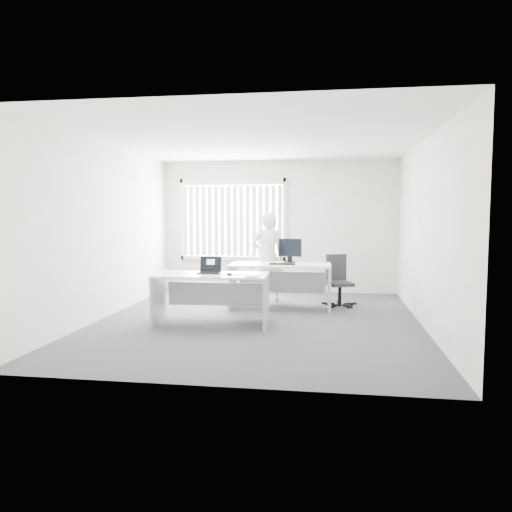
# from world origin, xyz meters

# --- Properties ---
(ground) EXTENTS (6.00, 6.00, 0.00)m
(ground) POSITION_xyz_m (0.00, 0.00, 0.00)
(ground) COLOR #515058
(ground) RESTS_ON ground
(wall_back) EXTENTS (5.00, 0.02, 2.80)m
(wall_back) POSITION_xyz_m (0.00, 3.00, 1.40)
(wall_back) COLOR white
(wall_back) RESTS_ON ground
(wall_front) EXTENTS (5.00, 0.02, 2.80)m
(wall_front) POSITION_xyz_m (0.00, -3.00, 1.40)
(wall_front) COLOR white
(wall_front) RESTS_ON ground
(wall_left) EXTENTS (0.02, 6.00, 2.80)m
(wall_left) POSITION_xyz_m (-2.50, 0.00, 1.40)
(wall_left) COLOR white
(wall_left) RESTS_ON ground
(wall_right) EXTENTS (0.02, 6.00, 2.80)m
(wall_right) POSITION_xyz_m (2.50, 0.00, 1.40)
(wall_right) COLOR white
(wall_right) RESTS_ON ground
(ceiling) EXTENTS (5.00, 6.00, 0.02)m
(ceiling) POSITION_xyz_m (0.00, 0.00, 2.80)
(ceiling) COLOR white
(ceiling) RESTS_ON wall_back
(window) EXTENTS (2.32, 0.06, 1.76)m
(window) POSITION_xyz_m (-1.00, 2.96, 1.55)
(window) COLOR silver
(window) RESTS_ON wall_back
(blinds) EXTENTS (2.20, 0.10, 1.50)m
(blinds) POSITION_xyz_m (-1.00, 2.90, 1.52)
(blinds) COLOR white
(blinds) RESTS_ON wall_back
(desk_near) EXTENTS (1.74, 0.89, 0.78)m
(desk_near) POSITION_xyz_m (-0.66, -0.35, 0.56)
(desk_near) COLOR white
(desk_near) RESTS_ON ground
(desk_far) EXTENTS (1.78, 0.87, 0.80)m
(desk_far) POSITION_xyz_m (0.24, 1.04, 0.58)
(desk_far) COLOR white
(desk_far) RESTS_ON ground
(office_chair) EXTENTS (0.69, 0.69, 0.94)m
(office_chair) POSITION_xyz_m (1.27, 1.50, 0.29)
(office_chair) COLOR black
(office_chair) RESTS_ON ground
(person) EXTENTS (0.69, 0.53, 1.71)m
(person) POSITION_xyz_m (-0.08, 1.80, 0.86)
(person) COLOR silver
(person) RESTS_ON ground
(laptop) EXTENTS (0.35, 0.31, 0.25)m
(laptop) POSITION_xyz_m (-0.70, -0.31, 0.90)
(laptop) COLOR black
(laptop) RESTS_ON desk_near
(paper_sheet) EXTENTS (0.30, 0.25, 0.00)m
(paper_sheet) POSITION_xyz_m (-0.24, -0.41, 0.78)
(paper_sheet) COLOR white
(paper_sheet) RESTS_ON desk_near
(mouse) EXTENTS (0.09, 0.11, 0.04)m
(mouse) POSITION_xyz_m (-0.36, -0.46, 0.80)
(mouse) COLOR #A6A6A9
(mouse) RESTS_ON paper_sheet
(booklet) EXTENTS (0.21, 0.26, 0.01)m
(booklet) POSITION_xyz_m (0.01, -0.58, 0.78)
(booklet) COLOR white
(booklet) RESTS_ON desk_near
(keyboard) EXTENTS (0.45, 0.16, 0.02)m
(keyboard) POSITION_xyz_m (0.29, 0.91, 0.81)
(keyboard) COLOR black
(keyboard) RESTS_ON desk_far
(monitor) EXTENTS (0.45, 0.22, 0.43)m
(monitor) POSITION_xyz_m (0.39, 1.32, 1.02)
(monitor) COLOR black
(monitor) RESTS_ON desk_far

